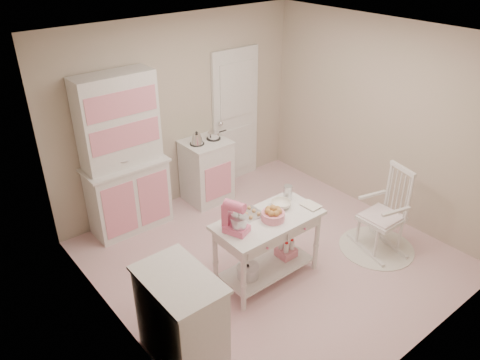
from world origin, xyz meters
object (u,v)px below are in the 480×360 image
base_cabinet (181,318)px  stand_mixer (236,218)px  bread_basket (273,216)px  hutch (124,156)px  rocking_chair (383,211)px  work_table (267,248)px  stove (207,171)px

base_cabinet → stand_mixer: size_ratio=2.71×
stand_mixer → bread_basket: size_ratio=1.36×
base_cabinet → bread_basket: 1.44m
hutch → rocking_chair: size_ratio=1.89×
stand_mixer → work_table: bearing=-24.0°
base_cabinet → work_table: size_ratio=0.77×
hutch → base_cabinet: hutch is taller
hutch → rocking_chair: (2.13, -2.37, -0.49)m
hutch → stove: (1.20, -0.05, -0.58)m
work_table → bread_basket: bread_basket is taller
bread_basket → rocking_chair: bearing=-16.4°
hutch → rocking_chair: hutch is taller
stove → hutch: bearing=177.6°
stand_mixer → bread_basket: 0.46m
stand_mixer → bread_basket: bearing=-30.3°
hutch → work_table: hutch is taller
rocking_chair → base_cabinet: bearing=-168.2°
work_table → stove: bearing=74.9°
base_cabinet → stove: bearing=49.9°
rocking_chair → stand_mixer: (-1.85, 0.49, 0.42)m
rocking_chair → bread_basket: (-1.41, 0.42, 0.30)m
base_cabinet → hutch: bearing=74.0°
stove → rocking_chair: 2.50m
stand_mixer → rocking_chair: bearing=-35.9°
hutch → stove: hutch is taller
hutch → work_table: size_ratio=1.73×
base_cabinet → rocking_chair: 2.78m
hutch → stand_mixer: size_ratio=6.12×
rocking_chair → stand_mixer: bearing=179.9°
base_cabinet → stand_mixer: bearing=21.0°
work_table → stand_mixer: stand_mixer is taller
stove → base_cabinet: same height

